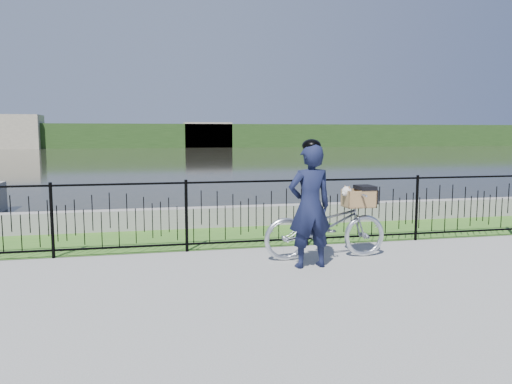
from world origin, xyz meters
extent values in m
plane|color=gray|center=(0.00, 0.00, 0.00)|extent=(120.00, 120.00, 0.00)
cube|color=#3E6F23|center=(0.00, 2.60, 0.00)|extent=(60.00, 2.00, 0.01)
plane|color=#27271D|center=(0.00, 33.00, 0.00)|extent=(120.00, 120.00, 0.00)
cube|color=gray|center=(0.00, 3.60, 0.20)|extent=(60.00, 0.30, 0.40)
cube|color=#27471B|center=(0.00, 60.00, 1.50)|extent=(120.00, 6.00, 3.00)
cube|color=#A59C84|center=(-18.00, 58.00, 2.00)|extent=(8.00, 4.00, 4.00)
cube|color=#A59C84|center=(6.00, 58.50, 1.60)|extent=(6.00, 3.00, 3.20)
imported|color=silver|center=(1.01, 0.75, 0.49)|extent=(1.88, 0.66, 0.99)
cube|color=black|center=(1.53, 0.75, 0.76)|extent=(0.38, 0.18, 0.02)
cube|color=olive|center=(1.53, 0.75, 0.77)|extent=(0.45, 0.33, 0.01)
cube|color=olive|center=(1.53, 0.90, 0.90)|extent=(0.45, 0.01, 0.26)
cube|color=olive|center=(1.53, 0.59, 0.90)|extent=(0.45, 0.01, 0.26)
cube|color=olive|center=(1.75, 0.75, 0.90)|extent=(0.02, 0.33, 0.26)
cube|color=olive|center=(1.31, 0.75, 0.90)|extent=(0.02, 0.33, 0.26)
cube|color=black|center=(1.63, 0.75, 1.06)|extent=(0.25, 0.34, 0.06)
cube|color=black|center=(1.77, 0.75, 0.92)|extent=(0.02, 0.34, 0.21)
ellipsoid|color=silver|center=(1.51, 0.75, 0.89)|extent=(0.31, 0.22, 0.20)
sphere|color=silver|center=(1.33, 0.73, 1.01)|extent=(0.15, 0.15, 0.15)
sphere|color=silver|center=(1.28, 0.71, 0.98)|extent=(0.07, 0.07, 0.07)
sphere|color=black|center=(1.25, 0.70, 0.97)|extent=(0.02, 0.02, 0.02)
cone|color=olive|center=(1.33, 0.79, 1.07)|extent=(0.06, 0.08, 0.08)
cone|color=olive|center=(1.35, 0.69, 1.07)|extent=(0.06, 0.08, 0.08)
imported|color=#121732|center=(0.61, 0.32, 0.86)|extent=(0.66, 0.46, 1.72)
ellipsoid|color=black|center=(0.61, 0.32, 1.70)|extent=(0.26, 0.29, 0.18)
camera|label=1|loc=(-1.57, -6.23, 1.88)|focal=35.00mm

